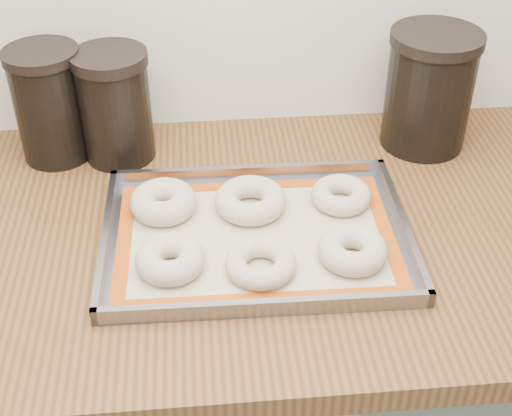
{
  "coord_description": "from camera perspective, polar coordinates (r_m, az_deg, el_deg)",
  "views": [
    {
      "loc": [
        -0.04,
        0.8,
        1.59
      ],
      "look_at": [
        0.04,
        1.64,
        0.96
      ],
      "focal_mm": 50.0,
      "sensor_mm": 36.0,
      "label": 1
    }
  ],
  "objects": [
    {
      "name": "cabinet",
      "position": [
        1.45,
        -1.59,
        -16.0
      ],
      "size": [
        3.0,
        0.65,
        0.86
      ],
      "primitive_type": "cube",
      "color": "slate",
      "rests_on": "floor"
    },
    {
      "name": "bagel_back_right",
      "position": [
        1.15,
        6.82,
        1.03
      ],
      "size": [
        0.11,
        0.11,
        0.03
      ],
      "primitive_type": "torus",
      "rotation": [
        0.0,
        0.0,
        -0.13
      ],
      "color": "#C2B396",
      "rests_on": "baking_mat"
    },
    {
      "name": "bagel_front_right",
      "position": [
        1.04,
        7.74,
        -3.35
      ],
      "size": [
        0.1,
        0.1,
        0.04
      ],
      "primitive_type": "torus",
      "rotation": [
        0.0,
        0.0,
        -0.01
      ],
      "color": "#C2B396",
      "rests_on": "baking_mat"
    },
    {
      "name": "canister_mid",
      "position": [
        1.25,
        -11.21,
        8.02
      ],
      "size": [
        0.13,
        0.13,
        0.2
      ],
      "color": "black",
      "rests_on": "countertop"
    },
    {
      "name": "bagel_front_left",
      "position": [
        1.02,
        -6.87,
        -4.07
      ],
      "size": [
        0.11,
        0.11,
        0.04
      ],
      "primitive_type": "torus",
      "rotation": [
        0.0,
        0.0,
        0.11
      ],
      "color": "#C2B396",
      "rests_on": "baking_mat"
    },
    {
      "name": "baking_tray",
      "position": [
        1.08,
        0.0,
        -2.24
      ],
      "size": [
        0.47,
        0.34,
        0.03
      ],
      "rotation": [
        0.0,
        0.0,
        -0.02
      ],
      "color": "gray",
      "rests_on": "countertop"
    },
    {
      "name": "bagel_back_mid",
      "position": [
        1.13,
        -0.45,
        0.62
      ],
      "size": [
        0.12,
        0.12,
        0.04
      ],
      "primitive_type": "torus",
      "rotation": [
        0.0,
        0.0,
        -0.06
      ],
      "color": "#C2B396",
      "rests_on": "baking_mat"
    },
    {
      "name": "canister_left",
      "position": [
        1.28,
        -16.17,
        7.99
      ],
      "size": [
        0.13,
        0.13,
        0.2
      ],
      "color": "black",
      "rests_on": "countertop"
    },
    {
      "name": "bagel_front_mid",
      "position": [
        1.01,
        0.38,
        -4.44
      ],
      "size": [
        0.1,
        0.1,
        0.03
      ],
      "primitive_type": "torus",
      "rotation": [
        0.0,
        0.0,
        0.0
      ],
      "color": "#C2B396",
      "rests_on": "baking_mat"
    },
    {
      "name": "canister_right",
      "position": [
        1.3,
        13.67,
        9.18
      ],
      "size": [
        0.16,
        0.16,
        0.21
      ],
      "color": "black",
      "rests_on": "countertop"
    },
    {
      "name": "baking_mat",
      "position": [
        1.08,
        -0.0,
        -2.33
      ],
      "size": [
        0.43,
        0.3,
        0.0
      ],
      "rotation": [
        0.0,
        0.0,
        -0.02
      ],
      "color": "#C6B793",
      "rests_on": "baking_tray"
    },
    {
      "name": "bagel_back_left",
      "position": [
        1.13,
        -7.42,
        0.49
      ],
      "size": [
        0.13,
        0.13,
        0.04
      ],
      "primitive_type": "torus",
      "rotation": [
        0.0,
        0.0,
        -0.35
      ],
      "color": "#C2B396",
      "rests_on": "baking_mat"
    },
    {
      "name": "countertop",
      "position": [
        1.13,
        -1.97,
        -2.13
      ],
      "size": [
        3.06,
        0.68,
        0.04
      ],
      "primitive_type": "cube",
      "color": "brown",
      "rests_on": "cabinet"
    }
  ]
}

